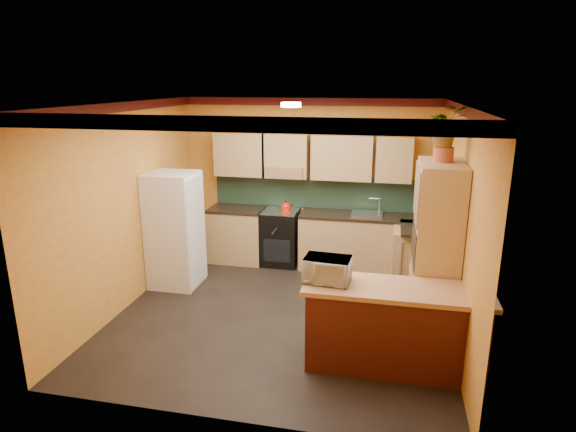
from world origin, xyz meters
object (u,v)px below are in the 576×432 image
object	(u,v)px
stove	(281,237)
pantry	(435,253)
breakfast_bar	(394,330)
base_cabinets_back	(318,241)
microwave	(327,270)
fridge	(175,230)

from	to	relation	value
stove	pantry	xyz separation A→B (m)	(2.27, -1.96, 0.59)
stove	breakfast_bar	xyz separation A→B (m)	(1.84, -2.74, -0.02)
base_cabinets_back	microwave	size ratio (longest dim) A/B	7.65
base_cabinets_back	microwave	world-z (taller)	microwave
base_cabinets_back	stove	bearing A→B (deg)	-180.00
fridge	base_cabinets_back	bearing A→B (deg)	30.51
pantry	base_cabinets_back	bearing A→B (deg)	130.01
pantry	stove	bearing A→B (deg)	139.21
pantry	breakfast_bar	distance (m)	1.08
base_cabinets_back	pantry	distance (m)	2.62
base_cabinets_back	microwave	distance (m)	2.85
base_cabinets_back	breakfast_bar	bearing A→B (deg)	-66.09
microwave	pantry	bearing A→B (deg)	38.62
stove	microwave	world-z (taller)	microwave
breakfast_bar	microwave	size ratio (longest dim) A/B	3.77
fridge	pantry	xyz separation A→B (m)	(3.60, -0.80, 0.20)
base_cabinets_back	microwave	bearing A→B (deg)	-79.71
stove	pantry	bearing A→B (deg)	-40.79
stove	breakfast_bar	size ratio (longest dim) A/B	0.51
breakfast_bar	microwave	distance (m)	0.95
base_cabinets_back	stove	size ratio (longest dim) A/B	4.01
breakfast_bar	base_cabinets_back	bearing A→B (deg)	113.91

